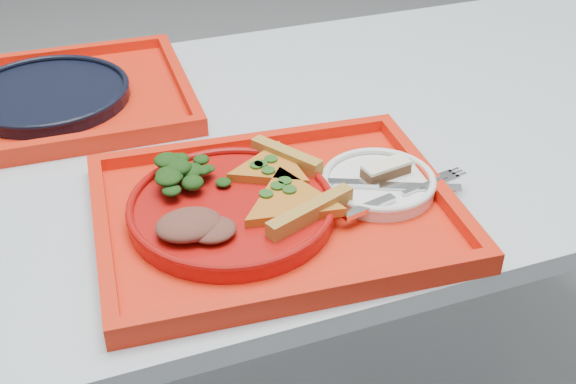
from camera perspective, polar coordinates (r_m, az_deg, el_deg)
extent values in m
cube|color=#B0B9C5|center=(1.13, 0.44, 4.29)|extent=(1.60, 0.80, 0.03)
cylinder|color=gray|center=(1.88, 17.72, 2.64)|extent=(0.05, 0.05, 0.72)
cube|color=red|center=(0.92, -0.99, -1.86)|extent=(0.48, 0.39, 0.01)
cube|color=red|center=(1.25, -18.29, 6.67)|extent=(0.46, 0.37, 0.01)
cylinder|color=#A70E0B|center=(0.91, -4.47, -1.46)|extent=(0.26, 0.26, 0.02)
cylinder|color=white|center=(0.97, 7.14, 0.54)|extent=(0.15, 0.15, 0.01)
cylinder|color=black|center=(1.24, -18.40, 7.24)|extent=(0.26, 0.26, 0.02)
ellipsoid|color=black|center=(0.94, -7.55, 1.70)|extent=(0.08, 0.07, 0.04)
ellipsoid|color=brown|center=(0.86, -7.84, -2.57)|extent=(0.08, 0.06, 0.02)
cube|color=#4D2A19|center=(0.97, 7.73, 1.69)|extent=(0.07, 0.04, 0.01)
cube|color=beige|center=(0.97, 7.77, 2.15)|extent=(0.07, 0.04, 0.00)
cube|color=silver|center=(0.95, 8.09, 0.56)|extent=(0.18, 0.09, 0.01)
cube|color=silver|center=(0.93, 8.99, -0.15)|extent=(0.19, 0.06, 0.01)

